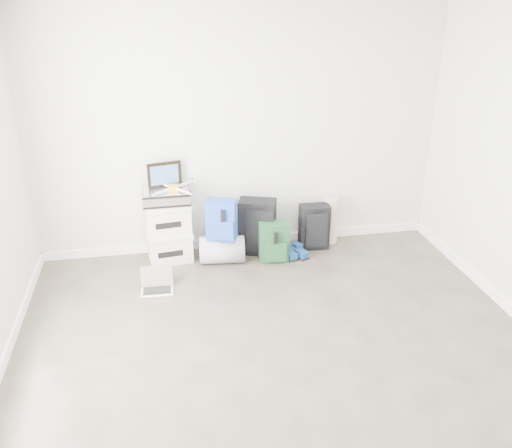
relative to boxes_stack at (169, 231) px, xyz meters
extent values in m
plane|color=#342D26|center=(0.84, -2.28, -0.34)|extent=(5.00, 5.00, 0.00)
cube|color=silver|center=(0.84, 0.22, 1.01)|extent=(4.50, 0.02, 2.70)
cube|color=white|center=(0.84, -2.28, 2.36)|extent=(4.50, 5.00, 0.02)
cube|color=white|center=(0.84, 0.21, -0.29)|extent=(4.50, 0.02, 0.10)
cube|color=silver|center=(0.00, 0.00, -0.20)|extent=(0.50, 0.42, 0.30)
cube|color=silver|center=(0.00, 0.00, -0.03)|extent=(0.52, 0.44, 0.05)
cube|color=silver|center=(0.00, 0.00, 0.15)|extent=(0.50, 0.42, 0.30)
cube|color=silver|center=(0.00, 0.00, 0.32)|extent=(0.52, 0.44, 0.05)
cube|color=#B2B2B7|center=(0.00, 0.00, 0.41)|extent=(0.49, 0.36, 0.14)
cube|color=black|center=(0.00, 0.10, 0.62)|extent=(0.36, 0.10, 0.27)
cube|color=#255996|center=(0.00, 0.09, 0.62)|extent=(0.30, 0.07, 0.21)
cube|color=gold|center=(0.08, -0.02, 0.51)|extent=(0.11, 0.11, 0.05)
cube|color=white|center=(0.19, 0.07, 0.51)|extent=(0.23, 0.19, 0.02)
cube|color=white|center=(-0.01, 0.09, 0.51)|extent=(0.19, 0.23, 0.02)
cube|color=white|center=(-0.03, -0.11, 0.51)|extent=(0.23, 0.19, 0.02)
cube|color=white|center=(0.17, -0.13, 0.51)|extent=(0.19, 0.23, 0.02)
cylinder|color=gray|center=(0.56, -0.18, -0.19)|extent=(0.52, 0.36, 0.30)
cube|color=#193CA6|center=(0.56, -0.20, 0.18)|extent=(0.36, 0.28, 0.44)
cube|color=#193CA6|center=(0.56, -0.31, 0.10)|extent=(0.24, 0.13, 0.21)
cube|color=black|center=(0.99, -0.01, -0.03)|extent=(0.46, 0.35, 0.64)
cube|color=black|center=(0.99, -0.15, -0.03)|extent=(0.30, 0.12, 0.51)
cube|color=black|center=(0.99, -0.14, 0.27)|extent=(0.12, 0.06, 0.03)
cube|color=black|center=(1.13, -0.23, -0.12)|extent=(0.33, 0.21, 0.45)
cube|color=black|center=(1.13, -0.34, -0.20)|extent=(0.24, 0.08, 0.21)
cube|color=black|center=(1.65, -0.02, -0.08)|extent=(0.34, 0.21, 0.52)
cube|color=black|center=(1.65, -0.13, -0.08)|extent=(0.25, 0.04, 0.42)
cube|color=black|center=(1.65, -0.12, 0.16)|extent=(0.12, 0.03, 0.02)
cube|color=black|center=(1.31, -0.21, -0.33)|extent=(0.16, 0.28, 0.02)
cube|color=navy|center=(1.31, -0.21, -0.29)|extent=(0.15, 0.27, 0.06)
cube|color=black|center=(1.43, -0.21, -0.33)|extent=(0.20, 0.28, 0.02)
cube|color=navy|center=(1.43, -0.21, -0.29)|extent=(0.19, 0.27, 0.06)
cylinder|color=tan|center=(1.89, 0.10, -0.07)|extent=(0.18, 0.18, 0.55)
cube|color=silver|center=(-0.16, -0.69, -0.34)|extent=(0.33, 0.24, 0.01)
cube|color=black|center=(-0.16, -0.69, -0.33)|extent=(0.28, 0.16, 0.00)
cube|color=black|center=(-0.16, -0.58, -0.22)|extent=(0.32, 0.03, 0.21)
camera|label=1|loc=(-0.05, -5.46, 2.52)|focal=38.00mm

